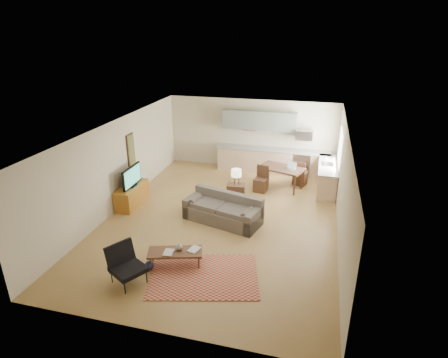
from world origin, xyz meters
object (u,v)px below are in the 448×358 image
(armchair, at_px, (128,266))
(console_table, at_px, (236,194))
(dining_table, at_px, (281,178))
(coffee_table, at_px, (175,258))
(tv_credenza, at_px, (132,195))
(sofa, at_px, (223,209))

(armchair, bearing_deg, console_table, 13.54)
(armchair, xyz_separation_m, dining_table, (2.59, 6.06, -0.06))
(coffee_table, distance_m, tv_credenza, 3.67)
(console_table, height_order, dining_table, dining_table)
(coffee_table, xyz_separation_m, dining_table, (1.85, 5.20, 0.18))
(sofa, relative_size, tv_credenza, 1.66)
(sofa, height_order, console_table, sofa)
(coffee_table, relative_size, dining_table, 0.86)
(coffee_table, height_order, tv_credenza, tv_credenza)
(coffee_table, height_order, dining_table, dining_table)
(tv_credenza, bearing_deg, coffee_table, -47.03)
(tv_credenza, distance_m, dining_table, 5.03)
(sofa, height_order, coffee_table, sofa)
(tv_credenza, bearing_deg, armchair, -63.60)
(tv_credenza, bearing_deg, sofa, -6.65)
(dining_table, bearing_deg, tv_credenza, -131.11)
(console_table, bearing_deg, coffee_table, -106.55)
(coffee_table, distance_m, console_table, 3.65)
(coffee_table, relative_size, armchair, 1.46)
(dining_table, bearing_deg, console_table, -108.34)
(armchair, height_order, console_table, armchair)
(sofa, bearing_deg, armchair, -96.12)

